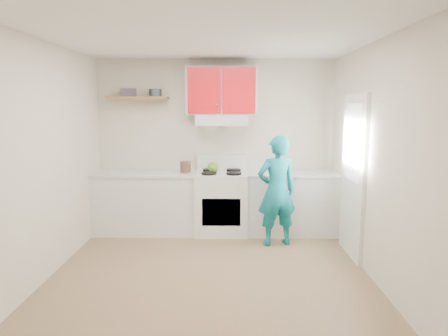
{
  "coord_description": "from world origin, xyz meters",
  "views": [
    {
      "loc": [
        0.22,
        -4.23,
        1.89
      ],
      "look_at": [
        0.15,
        0.55,
        1.15
      ],
      "focal_mm": 31.82,
      "sensor_mm": 36.0,
      "label": 1
    }
  ],
  "objects_px": {
    "stove": "(222,203)",
    "crock": "(185,168)",
    "kettle": "(213,167)",
    "tin": "(155,93)",
    "person": "(277,191)"
  },
  "relations": [
    {
      "from": "stove",
      "to": "crock",
      "type": "relative_size",
      "value": 4.89
    },
    {
      "from": "stove",
      "to": "kettle",
      "type": "height_order",
      "value": "kettle"
    },
    {
      "from": "stove",
      "to": "tin",
      "type": "xyz_separation_m",
      "value": [
        -0.99,
        0.19,
        1.63
      ]
    },
    {
      "from": "kettle",
      "to": "crock",
      "type": "xyz_separation_m",
      "value": [
        -0.41,
        -0.08,
        0.0
      ]
    },
    {
      "from": "crock",
      "to": "kettle",
      "type": "bearing_deg",
      "value": 11.57
    },
    {
      "from": "tin",
      "to": "kettle",
      "type": "height_order",
      "value": "tin"
    },
    {
      "from": "crock",
      "to": "stove",
      "type": "bearing_deg",
      "value": 0.89
    },
    {
      "from": "kettle",
      "to": "tin",
      "type": "bearing_deg",
      "value": -168.17
    },
    {
      "from": "stove",
      "to": "person",
      "type": "height_order",
      "value": "person"
    },
    {
      "from": "stove",
      "to": "crock",
      "type": "xyz_separation_m",
      "value": [
        -0.54,
        -0.01,
        0.53
      ]
    },
    {
      "from": "tin",
      "to": "stove",
      "type": "bearing_deg",
      "value": -10.83
    },
    {
      "from": "stove",
      "to": "person",
      "type": "bearing_deg",
      "value": -34.45
    },
    {
      "from": "tin",
      "to": "person",
      "type": "xyz_separation_m",
      "value": [
        1.75,
        -0.71,
        -1.34
      ]
    },
    {
      "from": "kettle",
      "to": "person",
      "type": "distance_m",
      "value": 1.1
    },
    {
      "from": "stove",
      "to": "person",
      "type": "relative_size",
      "value": 0.61
    }
  ]
}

